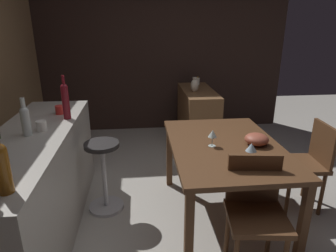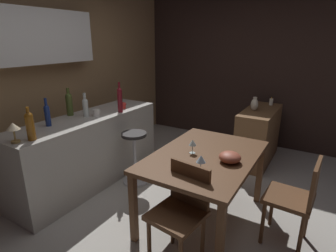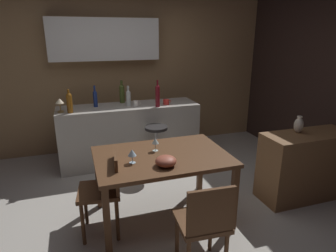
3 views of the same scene
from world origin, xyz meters
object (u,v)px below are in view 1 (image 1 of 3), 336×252
Objects in this scene: sideboard_cabinet at (197,117)px; fruit_bowl at (257,139)px; dining_table at (225,153)px; wine_bottle_amber at (2,166)px; wine_bottle_ruby at (65,100)px; wine_bottle_clear at (25,119)px; wine_glass_left at (213,134)px; pillar_candle_tall at (198,81)px; chair_by_doorway at (307,161)px; wine_glass_right at (251,148)px; bar_stool at (104,174)px; cup_red at (60,110)px; vase_ceramic_ivory at (195,85)px; cup_white at (42,126)px; chair_near_window at (255,210)px.

sideboard_cabinet is 1.86m from fruit_bowl.
wine_bottle_amber is (-0.87, 1.43, 0.39)m from dining_table.
fruit_bowl is at bearing -98.49° from dining_table.
wine_bottle_ruby reaches higher than wine_bottle_amber.
wine_glass_left is at bearing -89.93° from wine_bottle_clear.
wine_bottle_amber reaches higher than wine_glass_left.
sideboard_cabinet is 2.57m from wine_bottle_clear.
pillar_candle_tall is at bearing -28.04° from wine_bottle_amber.
chair_by_doorway is at bearing -83.52° from dining_table.
fruit_bowl is (0.29, -0.16, -0.05)m from wine_glass_right.
pillar_candle_tall is at bearing -33.62° from bar_stool.
chair_by_doorway is 2.87× the size of wine_bottle_clear.
bar_stool is (0.15, 1.93, -0.11)m from chair_by_doorway.
chair_by_doorway is 4.23× the size of fruit_bowl.
fruit_bowl is (-0.04, -0.26, 0.13)m from dining_table.
sideboard_cabinet is at bearing -30.26° from wine_bottle_amber.
bar_stool is at bearing 146.38° from pillar_candle_tall.
pillar_candle_tall reaches higher than fruit_bowl.
cup_red is at bearing 134.29° from pillar_candle_tall.
bar_stool is at bearing -17.08° from wine_bottle_amber.
wine_bottle_ruby is 1.94m from vase_ceramic_ivory.
vase_ceramic_ivory reaches higher than cup_white.
cup_red reaches higher than bar_stool.
vase_ceramic_ivory is (-0.49, 0.14, 0.04)m from pillar_candle_tall.
wine_bottle_clear is 2.37m from vase_ceramic_ivory.
cup_red is at bearing 79.60° from chair_by_doorway.
pillar_candle_tall is (2.15, -0.19, 0.21)m from dining_table.
wine_glass_right is 0.69× the size of vase_ceramic_ivory.
wine_glass_left is at bearing 37.32° from wine_glass_right.
bar_stool is 0.89m from wine_bottle_clear.
wine_glass_right is at bearing -114.84° from wine_bottle_ruby.
fruit_bowl is 1.55× the size of pillar_candle_tall.
wine_glass_left is 1.11× the size of pillar_candle_tall.
wine_bottle_amber is at bearing -177.64° from cup_red.
wine_bottle_amber is (-0.84, 1.69, 0.26)m from fruit_bowl.
wine_bottle_ruby is at bearing 72.70° from wine_glass_left.
wine_bottle_clear is (-0.03, 1.60, 0.37)m from dining_table.
pillar_candle_tall is (3.03, -1.61, -0.18)m from wine_bottle_amber.
chair_by_doorway is 0.93m from wine_glass_right.
wine_bottle_amber is 2.48× the size of pillar_candle_tall.
pillar_candle_tall reaches higher than chair_by_doorway.
wine_bottle_clear is 1.48× the size of vase_ceramic_ivory.
wine_bottle_clear reaches higher than sideboard_cabinet.
wine_glass_left is at bearing -93.79° from cup_white.
wine_bottle_ruby is at bearing 76.39° from fruit_bowl.
fruit_bowl is at bearing -19.96° from chair_near_window.
sideboard_cabinet reaches higher than dining_table.
cup_white is (-1.72, 1.64, 0.53)m from sideboard_cabinet.
sideboard_cabinet is at bearing -52.02° from cup_red.
pillar_candle_tall is at bearing 17.85° from chair_by_doorway.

